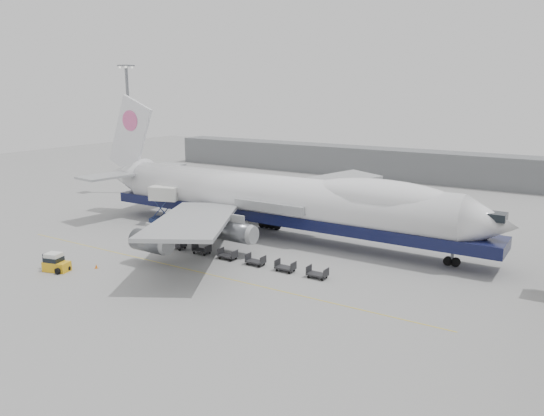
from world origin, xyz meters
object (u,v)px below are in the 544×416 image
Objects in this scene: baggage_tug at (56,263)px; catering_truck at (165,203)px; airliner at (280,198)px; ground_worker at (44,261)px.

catering_truck is at bearing 85.80° from baggage_tug.
ground_worker is at bearing -121.26° from airliner.
catering_truck is (-18.82, -3.56, -2.19)m from airliner.
baggage_tug is 1.79× the size of ground_worker.
catering_truck is at bearing -169.29° from airliner.
catering_truck is 23.66m from baggage_tug.
airliner reaches higher than baggage_tug.
ground_worker is at bearing -100.52° from catering_truck.
catering_truck is 1.86× the size of baggage_tug.
ground_worker is (2.52, -23.29, -2.52)m from catering_truck.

